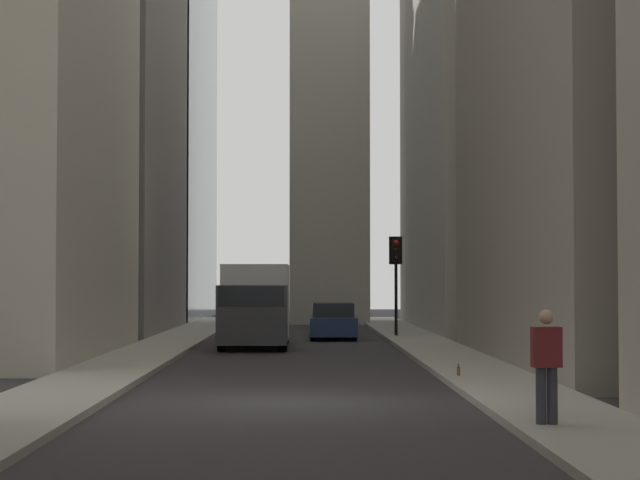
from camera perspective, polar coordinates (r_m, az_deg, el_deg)
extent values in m
plane|color=#302D30|center=(21.78, -1.49, -8.12)|extent=(135.00, 135.00, 0.00)
cube|color=#A8A399|center=(22.28, -13.25, -7.75)|extent=(90.00, 2.20, 0.14)
cube|color=#A8A399|center=(22.18, 10.32, -7.80)|extent=(90.00, 2.20, 0.14)
cube|color=#B7B2A5|center=(54.57, 10.23, 8.69)|extent=(19.79, 10.00, 24.84)
cube|color=#B7B2A5|center=(61.05, 0.45, 5.08)|extent=(4.16, 4.16, 19.71)
cube|color=silver|center=(40.12, -3.20, -3.12)|extent=(4.60, 2.25, 2.60)
cube|color=#38383D|center=(36.93, -3.40, -3.75)|extent=(1.90, 2.25, 1.90)
cube|color=black|center=(36.92, -3.40, -2.82)|extent=(1.92, 2.09, 0.64)
cylinder|color=black|center=(36.93, -1.87, -4.92)|extent=(0.88, 0.28, 0.88)
cylinder|color=black|center=(37.02, -4.93, -4.91)|extent=(0.88, 0.28, 0.88)
cylinder|color=black|center=(41.52, -1.76, -4.60)|extent=(0.88, 0.28, 0.88)
cylinder|color=black|center=(41.60, -4.48, -4.59)|extent=(0.88, 0.28, 0.88)
cube|color=navy|center=(44.61, 0.64, -4.31)|extent=(4.30, 1.78, 0.70)
cube|color=black|center=(44.39, 0.65, -3.52)|extent=(2.10, 1.58, 0.54)
cylinder|color=black|center=(46.00, 1.57, -4.50)|extent=(0.64, 0.22, 0.64)
cylinder|color=black|center=(45.96, -0.38, -4.50)|extent=(0.64, 0.22, 0.64)
cylinder|color=black|center=(43.30, 1.72, -4.65)|extent=(0.64, 0.22, 0.64)
cylinder|color=black|center=(43.26, -0.35, -4.66)|extent=(0.64, 0.22, 0.64)
cylinder|color=black|center=(44.72, 3.83, -2.95)|extent=(0.12, 0.12, 2.89)
cube|color=black|center=(44.73, 3.83, -0.52)|extent=(0.28, 0.32, 0.90)
cube|color=black|center=(44.88, 3.81, -0.52)|extent=(0.03, 0.52, 1.10)
sphere|color=red|center=(44.58, 3.84, -0.13)|extent=(0.20, 0.20, 0.20)
sphere|color=black|center=(44.57, 3.84, -0.51)|extent=(0.20, 0.20, 0.20)
sphere|color=black|center=(44.56, 3.85, -0.90)|extent=(0.20, 0.20, 0.20)
cylinder|color=#33333D|center=(17.68, 11.57, -7.65)|extent=(0.16, 0.16, 0.86)
cylinder|color=#33333D|center=(17.64, 11.02, -7.67)|extent=(0.16, 0.16, 0.86)
cube|color=maroon|center=(17.60, 11.28, -5.28)|extent=(0.26, 0.44, 0.61)
sphere|color=tan|center=(17.58, 11.27, -3.81)|extent=(0.22, 0.22, 0.22)
cylinder|color=brown|center=(26.21, 6.96, -6.54)|extent=(0.07, 0.07, 0.20)
cylinder|color=brown|center=(26.20, 6.96, -6.25)|extent=(0.03, 0.03, 0.07)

